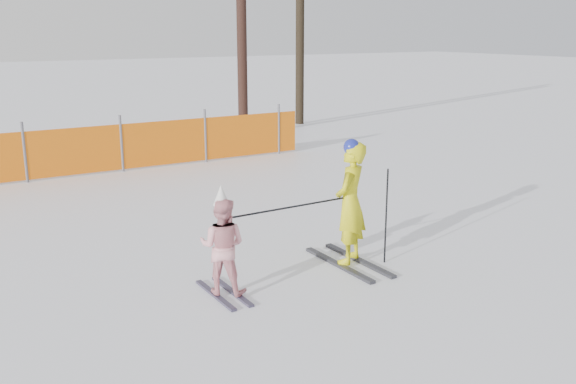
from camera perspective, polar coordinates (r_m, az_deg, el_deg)
name	(u,v)px	position (r m, az deg, el deg)	size (l,w,h in m)	color
ground	(308,276)	(8.27, 1.81, -7.47)	(120.00, 120.00, 0.00)	white
adult	(350,203)	(8.45, 5.55, -1.00)	(0.71, 1.47, 1.70)	black
child	(222,245)	(7.54, -5.84, -4.74)	(0.71, 1.00, 1.35)	black
ski_poles	(334,211)	(8.19, 4.14, -1.74)	(2.22, 0.22, 1.29)	black
tree_trunks	(270,29)	(19.93, -1.59, 14.26)	(2.97, 1.44, 6.29)	black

